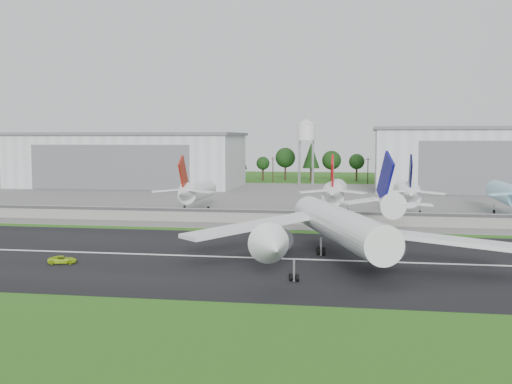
% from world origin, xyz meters
% --- Properties ---
extents(ground, '(600.00, 600.00, 0.00)m').
position_xyz_m(ground, '(0.00, 0.00, 0.00)').
color(ground, '#265614').
rests_on(ground, ground).
extents(runway, '(320.00, 60.00, 0.10)m').
position_xyz_m(runway, '(0.00, 10.00, 0.05)').
color(runway, black).
rests_on(runway, ground).
extents(runway_centerline, '(220.00, 1.00, 0.02)m').
position_xyz_m(runway_centerline, '(0.00, 10.00, 0.11)').
color(runway_centerline, white).
rests_on(runway_centerline, runway).
extents(apron, '(320.00, 150.00, 0.10)m').
position_xyz_m(apron, '(0.00, 120.00, 0.05)').
color(apron, slate).
rests_on(apron, ground).
extents(blast_fence, '(240.00, 0.61, 3.50)m').
position_xyz_m(blast_fence, '(0.00, 54.99, 1.81)').
color(blast_fence, gray).
rests_on(blast_fence, ground).
extents(hangar_west, '(97.00, 44.00, 23.20)m').
position_xyz_m(hangar_west, '(-80.00, 164.92, 11.63)').
color(hangar_west, silver).
rests_on(hangar_west, ground).
extents(hangar_east, '(102.00, 47.00, 25.20)m').
position_xyz_m(hangar_east, '(75.00, 164.92, 12.63)').
color(hangar_east, silver).
rests_on(hangar_east, ground).
extents(water_tower, '(8.40, 8.40, 29.40)m').
position_xyz_m(water_tower, '(-5.00, 185.00, 24.55)').
color(water_tower, '#99999E').
rests_on(water_tower, ground).
extents(utility_poles, '(230.00, 3.00, 12.00)m').
position_xyz_m(utility_poles, '(0.00, 200.00, 0.00)').
color(utility_poles, black).
rests_on(utility_poles, ground).
extents(treeline, '(320.00, 16.00, 22.00)m').
position_xyz_m(treeline, '(0.00, 215.00, 0.00)').
color(treeline, black).
rests_on(treeline, ground).
extents(main_airliner, '(54.34, 57.76, 18.17)m').
position_xyz_m(main_airliner, '(16.76, 9.59, 4.89)').
color(main_airliner, white).
rests_on(main_airliner, runway).
extents(ground_vehicle, '(5.05, 3.42, 1.28)m').
position_xyz_m(ground_vehicle, '(-27.96, -0.39, 0.74)').
color(ground_vehicle, '#A1CA17').
rests_on(ground_vehicle, runway).
extents(parked_jet_red_a, '(7.36, 31.29, 16.36)m').
position_xyz_m(parked_jet_red_a, '(-26.27, 76.51, 5.88)').
color(parked_jet_red_a, white).
rests_on(parked_jet_red_a, ground).
extents(parked_jet_red_b, '(7.36, 31.29, 16.74)m').
position_xyz_m(parked_jet_red_b, '(12.92, 76.57, 6.23)').
color(parked_jet_red_b, white).
rests_on(parked_jet_red_b, ground).
extents(parked_jet_navy, '(7.36, 31.29, 16.85)m').
position_xyz_m(parked_jet_navy, '(32.11, 76.58, 6.34)').
color(parked_jet_navy, white).
rests_on(parked_jet_navy, ground).
extents(parked_jet_skyblue, '(7.36, 37.29, 16.59)m').
position_xyz_m(parked_jet_skyblue, '(59.04, 81.55, 6.04)').
color(parked_jet_skyblue, '#8FD9F8').
rests_on(parked_jet_skyblue, ground).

